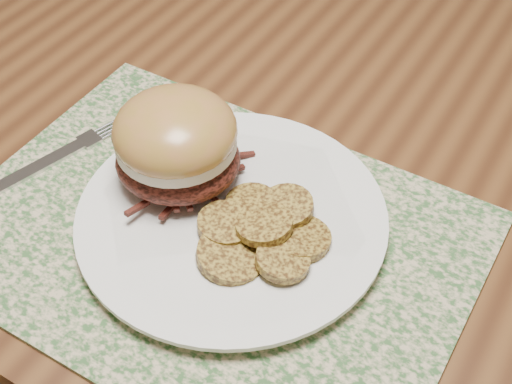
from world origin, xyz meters
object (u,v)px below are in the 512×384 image
at_px(dining_table, 326,138).
at_px(pork_sandwich, 176,143).
at_px(dinner_plate, 232,219).
at_px(fork, 51,160).

distance_m(dining_table, pork_sandwich, 0.27).
xyz_separation_m(dining_table, pork_sandwich, (-0.05, -0.22, 0.14)).
xyz_separation_m(dinner_plate, fork, (-0.20, -0.02, -0.01)).
distance_m(pork_sandwich, fork, 0.15).
bearing_deg(fork, dining_table, 72.06).
xyz_separation_m(dinner_plate, pork_sandwich, (-0.07, 0.01, 0.05)).
height_order(pork_sandwich, fork, pork_sandwich).
xyz_separation_m(pork_sandwich, fork, (-0.13, -0.03, -0.06)).
bearing_deg(dining_table, fork, -124.65).
relative_size(pork_sandwich, fork, 0.77).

